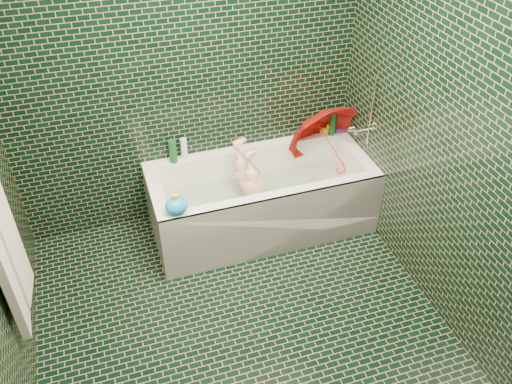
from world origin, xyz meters
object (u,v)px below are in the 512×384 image
object	(u,v)px
bath_toy	(176,206)
bathtub	(262,205)
child	(255,194)
rubber_duck	(325,130)
umbrella	(330,143)

from	to	relation	value
bath_toy	bathtub	bearing A→B (deg)	22.67
child	rubber_duck	world-z (taller)	rubber_duck
umbrella	rubber_duck	bearing A→B (deg)	78.78
umbrella	rubber_duck	world-z (taller)	umbrella
bath_toy	rubber_duck	bearing A→B (deg)	24.63
umbrella	child	bearing A→B (deg)	-169.64
child	umbrella	world-z (taller)	umbrella
bath_toy	umbrella	bearing A→B (deg)	16.87
umbrella	rubber_duck	distance (m)	0.24
umbrella	rubber_duck	xyz separation A→B (m)	(0.06, 0.23, -0.02)
child	bath_toy	world-z (taller)	bath_toy
umbrella	bath_toy	bearing A→B (deg)	-158.93
bathtub	rubber_duck	xyz separation A→B (m)	(0.66, 0.33, 0.38)
umbrella	rubber_duck	size ratio (longest dim) A/B	5.74
bathtub	umbrella	distance (m)	0.73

